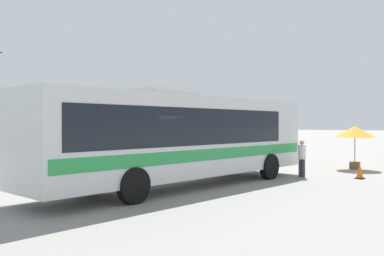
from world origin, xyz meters
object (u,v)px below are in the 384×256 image
at_px(coach_bus_silver_green, 182,135).
at_px(vendor_umbrella_secondary_orange, 355,133).
at_px(traffic_cone_on_apron, 360,171).
at_px(attendant_by_bus_door, 302,156).

distance_m(coach_bus_silver_green, vendor_umbrella_secondary_orange, 10.43).
distance_m(coach_bus_silver_green, traffic_cone_on_apron, 7.82).
bearing_deg(coach_bus_silver_green, traffic_cone_on_apron, -38.86).
relative_size(coach_bus_silver_green, traffic_cone_on_apron, 19.56).
bearing_deg(attendant_by_bus_door, traffic_cone_on_apron, -69.11).
height_order(attendant_by_bus_door, vendor_umbrella_secondary_orange, vendor_umbrella_secondary_orange).
distance_m(vendor_umbrella_secondary_orange, traffic_cone_on_apron, 4.19).
height_order(attendant_by_bus_door, traffic_cone_on_apron, attendant_by_bus_door).
height_order(coach_bus_silver_green, attendant_by_bus_door, coach_bus_silver_green).
relative_size(coach_bus_silver_green, attendant_by_bus_door, 7.90).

